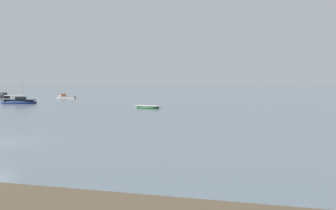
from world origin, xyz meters
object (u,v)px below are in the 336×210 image
(motorboat_moored_1, at_px, (64,97))
(sailboat_moored_0, at_px, (19,102))
(rowboat_moored_0, at_px, (148,107))
(motorboat_moored_2, at_px, (3,97))

(motorboat_moored_1, distance_m, sailboat_moored_0, 21.72)
(motorboat_moored_1, bearing_deg, sailboat_moored_0, 86.44)
(rowboat_moored_0, xyz_separation_m, motorboat_moored_1, (-28.67, 26.85, 0.08))
(motorboat_moored_1, height_order, sailboat_moored_0, sailboat_moored_0)
(rowboat_moored_0, height_order, motorboat_moored_1, motorboat_moored_1)
(motorboat_moored_2, height_order, sailboat_moored_0, sailboat_moored_0)
(motorboat_moored_2, relative_size, sailboat_moored_0, 0.73)
(motorboat_moored_2, bearing_deg, motorboat_moored_1, 9.70)
(rowboat_moored_0, relative_size, motorboat_moored_2, 0.74)
(rowboat_moored_0, bearing_deg, motorboat_moored_1, 148.50)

